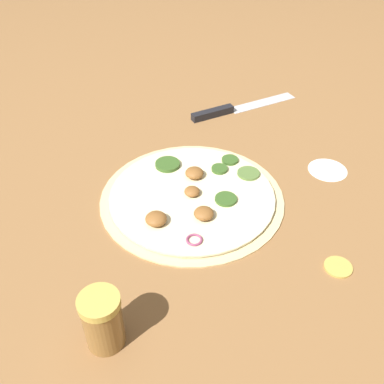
% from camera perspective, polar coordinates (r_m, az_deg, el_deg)
% --- Properties ---
extents(ground_plane, '(3.00, 3.00, 0.00)m').
position_cam_1_polar(ground_plane, '(0.88, -0.00, -0.80)').
color(ground_plane, olive).
extents(pizza, '(0.36, 0.36, 0.03)m').
position_cam_1_polar(pizza, '(0.87, 0.02, -0.48)').
color(pizza, beige).
rests_on(pizza, ground_plane).
extents(knife, '(0.29, 0.13, 0.02)m').
position_cam_1_polar(knife, '(1.15, 4.48, 10.34)').
color(knife, silver).
rests_on(knife, ground_plane).
extents(spice_jar, '(0.06, 0.06, 0.09)m').
position_cam_1_polar(spice_jar, '(0.64, -11.28, -15.71)').
color(spice_jar, olive).
rests_on(spice_jar, ground_plane).
extents(loose_cap, '(0.05, 0.05, 0.01)m').
position_cam_1_polar(loose_cap, '(0.79, 18.10, -8.95)').
color(loose_cap, gold).
rests_on(loose_cap, ground_plane).
extents(flour_patch, '(0.08, 0.08, 0.00)m').
position_cam_1_polar(flour_patch, '(0.99, 16.84, 2.71)').
color(flour_patch, white).
rests_on(flour_patch, ground_plane).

